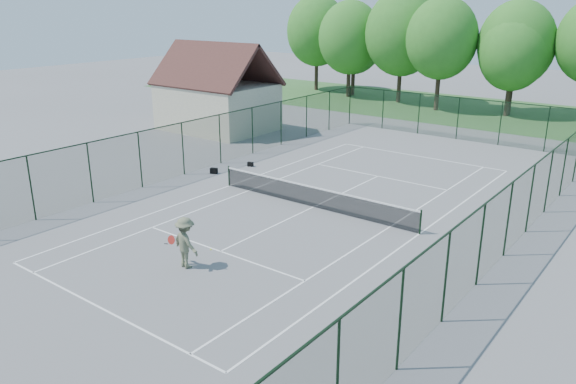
{
  "coord_description": "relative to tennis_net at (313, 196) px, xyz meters",
  "views": [
    {
      "loc": [
        14.4,
        -20.85,
        9.27
      ],
      "look_at": [
        0.0,
        -2.0,
        1.3
      ],
      "focal_mm": 35.0,
      "sensor_mm": 36.0,
      "label": 1
    }
  ],
  "objects": [
    {
      "name": "sports_bag_a",
      "position": [
        -7.77,
        1.15,
        -0.41
      ],
      "size": [
        0.45,
        0.34,
        0.32
      ],
      "primitive_type": "cube",
      "rotation": [
        0.0,
        0.0,
        0.28
      ],
      "color": "black",
      "rests_on": "ground"
    },
    {
      "name": "tennis_net",
      "position": [
        0.0,
        0.0,
        0.0
      ],
      "size": [
        11.08,
        0.08,
        1.1
      ],
      "color": "black",
      "rests_on": "ground"
    },
    {
      "name": "tennis_player",
      "position": [
        -0.04,
        -8.14,
        0.4
      ],
      "size": [
        1.8,
        0.9,
        1.95
      ],
      "color": "#63684C",
      "rests_on": "ground"
    },
    {
      "name": "tree_line_far",
      "position": [
        0.0,
        30.0,
        5.42
      ],
      "size": [
        39.4,
        6.4,
        9.7
      ],
      "color": "#3B281F",
      "rests_on": "ground"
    },
    {
      "name": "court_lines",
      "position": [
        0.0,
        0.0,
        -0.57
      ],
      "size": [
        11.05,
        23.85,
        0.01
      ],
      "color": "white",
      "rests_on": "ground"
    },
    {
      "name": "utility_building",
      "position": [
        -16.0,
        10.0,
        2.54
      ],
      "size": [
        8.6,
        6.27,
        6.63
      ],
      "color": "beige",
      "rests_on": "ground"
    },
    {
      "name": "sports_bag_b",
      "position": [
        -7.09,
        3.56,
        -0.45
      ],
      "size": [
        0.38,
        0.3,
        0.26
      ],
      "primitive_type": "cube",
      "rotation": [
        0.0,
        0.0,
        0.32
      ],
      "color": "black",
      "rests_on": "ground"
    },
    {
      "name": "grass_far",
      "position": [
        0.0,
        30.0,
        -0.57
      ],
      "size": [
        80.0,
        16.0,
        0.01
      ],
      "primitive_type": "cube",
      "color": "#3A6C32",
      "rests_on": "ground"
    },
    {
      "name": "fence_enclosure",
      "position": [
        0.0,
        0.0,
        0.98
      ],
      "size": [
        18.05,
        36.05,
        3.02
      ],
      "color": "#18321F",
      "rests_on": "ground"
    },
    {
      "name": "ground",
      "position": [
        0.0,
        0.0,
        -0.58
      ],
      "size": [
        140.0,
        140.0,
        0.0
      ],
      "primitive_type": "plane",
      "color": "slate",
      "rests_on": "ground"
    }
  ]
}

